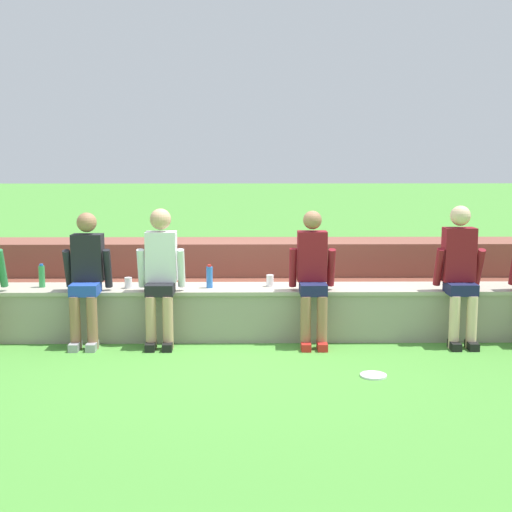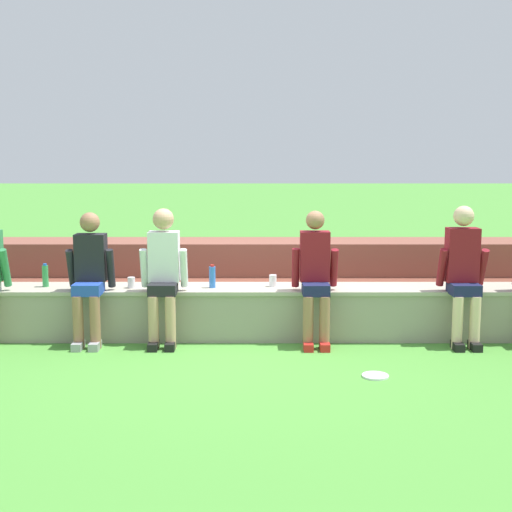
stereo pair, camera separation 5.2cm
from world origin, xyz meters
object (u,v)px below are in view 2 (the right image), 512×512
at_px(person_far_right, 460,271).
at_px(plastic_cup_right_end, 270,281).
at_px(person_left_of_center, 87,274).
at_px(water_bottle_near_left, 210,277).
at_px(water_bottle_center_gap, 42,276).
at_px(person_right_of_center, 312,274).
at_px(frisbee, 372,376).
at_px(person_center, 160,272).
at_px(plastic_cup_left_end, 128,283).

distance_m(person_far_right, plastic_cup_right_end, 2.04).
bearing_deg(plastic_cup_right_end, person_left_of_center, -170.91).
height_order(person_left_of_center, water_bottle_near_left, person_left_of_center).
relative_size(water_bottle_near_left, water_bottle_center_gap, 0.99).
bearing_deg(water_bottle_center_gap, person_right_of_center, -5.98).
distance_m(person_right_of_center, water_bottle_center_gap, 2.97).
relative_size(person_left_of_center, person_far_right, 0.95).
xyz_separation_m(person_right_of_center, person_far_right, (1.56, -0.02, 0.04)).
xyz_separation_m(water_bottle_near_left, frisbee, (1.57, -1.37, -0.67)).
xyz_separation_m(person_left_of_center, person_center, (0.79, -0.02, 0.03)).
distance_m(person_center, plastic_cup_right_end, 1.22).
relative_size(person_far_right, frisbee, 6.06).
xyz_separation_m(person_left_of_center, person_far_right, (3.95, -0.04, 0.04)).
xyz_separation_m(plastic_cup_right_end, frisbee, (0.90, -1.45, -0.62)).
bearing_deg(water_bottle_near_left, person_left_of_center, -169.49).
relative_size(person_center, frisbee, 5.94).
height_order(water_bottle_center_gap, frisbee, water_bottle_center_gap).
bearing_deg(person_center, water_bottle_center_gap, 166.69).
height_order(water_bottle_near_left, water_bottle_center_gap, water_bottle_center_gap).
height_order(plastic_cup_right_end, frisbee, plastic_cup_right_end).
xyz_separation_m(person_far_right, water_bottle_center_gap, (-4.51, 0.33, -0.11)).
bearing_deg(water_bottle_center_gap, plastic_cup_right_end, 0.36).
height_order(person_left_of_center, plastic_cup_right_end, person_left_of_center).
xyz_separation_m(water_bottle_center_gap, plastic_cup_right_end, (2.51, 0.02, -0.06)).
xyz_separation_m(plastic_cup_left_end, frisbee, (2.46, -1.36, -0.61)).
distance_m(person_right_of_center, person_far_right, 1.56).
height_order(plastic_cup_left_end, frisbee, plastic_cup_left_end).
distance_m(person_left_of_center, plastic_cup_right_end, 1.98).
xyz_separation_m(person_right_of_center, plastic_cup_left_end, (-1.99, 0.24, -0.14)).
bearing_deg(person_center, frisbee, -28.27).
bearing_deg(person_far_right, person_right_of_center, 179.11).
distance_m(person_left_of_center, water_bottle_near_left, 1.31).
bearing_deg(person_center, water_bottle_near_left, 27.55).
relative_size(person_right_of_center, plastic_cup_right_end, 11.03).
bearing_deg(person_left_of_center, person_far_right, -0.54).
bearing_deg(water_bottle_near_left, plastic_cup_right_end, 6.32).
xyz_separation_m(person_center, water_bottle_near_left, (0.50, 0.26, -0.10)).
xyz_separation_m(person_center, person_right_of_center, (1.61, 0.01, -0.03)).
height_order(person_far_right, water_bottle_near_left, person_far_right).
xyz_separation_m(person_left_of_center, person_right_of_center, (2.39, -0.01, 0.00)).
relative_size(person_left_of_center, frisbee, 5.76).
relative_size(person_far_right, plastic_cup_left_end, 12.50).
bearing_deg(frisbee, person_right_of_center, 112.44).
height_order(water_bottle_center_gap, plastic_cup_right_end, water_bottle_center_gap).
bearing_deg(water_bottle_near_left, person_center, -152.45).
relative_size(plastic_cup_right_end, frisbee, 0.53).
distance_m(person_center, plastic_cup_left_end, 0.49).
height_order(water_bottle_near_left, frisbee, water_bottle_near_left).
bearing_deg(person_right_of_center, plastic_cup_right_end, 143.61).
relative_size(person_left_of_center, water_bottle_near_left, 5.50).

